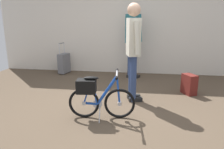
{
  "coord_description": "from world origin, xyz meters",
  "views": [
    {
      "loc": [
        0.45,
        -3.21,
        1.45
      ],
      "look_at": [
        -0.05,
        0.22,
        0.55
      ],
      "focal_mm": 34.51,
      "sensor_mm": 36.0,
      "label": 1
    }
  ],
  "objects_px": {
    "visitor_browsing": "(133,35)",
    "backpack_on_floor": "(189,84)",
    "folding_bike_foreground": "(96,96)",
    "rolling_suitcase": "(64,63)",
    "visitor_near_wall": "(133,46)"
  },
  "relations": [
    {
      "from": "visitor_near_wall",
      "to": "folding_bike_foreground",
      "type": "bearing_deg",
      "value": -120.75
    },
    {
      "from": "visitor_near_wall",
      "to": "backpack_on_floor",
      "type": "bearing_deg",
      "value": 23.8
    },
    {
      "from": "visitor_browsing",
      "to": "rolling_suitcase",
      "type": "xyz_separation_m",
      "value": [
        -1.86,
        0.22,
        -0.78
      ]
    },
    {
      "from": "rolling_suitcase",
      "to": "backpack_on_floor",
      "type": "height_order",
      "value": "rolling_suitcase"
    },
    {
      "from": "folding_bike_foreground",
      "to": "visitor_browsing",
      "type": "bearing_deg",
      "value": 80.28
    },
    {
      "from": "visitor_browsing",
      "to": "backpack_on_floor",
      "type": "distance_m",
      "value": 1.8
    },
    {
      "from": "rolling_suitcase",
      "to": "backpack_on_floor",
      "type": "relative_size",
      "value": 2.09
    },
    {
      "from": "folding_bike_foreground",
      "to": "rolling_suitcase",
      "type": "xyz_separation_m",
      "value": [
        -1.46,
        2.56,
        -0.07
      ]
    },
    {
      "from": "visitor_near_wall",
      "to": "backpack_on_floor",
      "type": "height_order",
      "value": "visitor_near_wall"
    },
    {
      "from": "visitor_near_wall",
      "to": "visitor_browsing",
      "type": "height_order",
      "value": "visitor_browsing"
    },
    {
      "from": "visitor_near_wall",
      "to": "visitor_browsing",
      "type": "distance_m",
      "value": 1.52
    },
    {
      "from": "folding_bike_foreground",
      "to": "visitor_near_wall",
      "type": "distance_m",
      "value": 1.14
    },
    {
      "from": "visitor_browsing",
      "to": "backpack_on_floor",
      "type": "height_order",
      "value": "visitor_browsing"
    },
    {
      "from": "rolling_suitcase",
      "to": "backpack_on_floor",
      "type": "distance_m",
      "value": 3.29
    },
    {
      "from": "visitor_browsing",
      "to": "rolling_suitcase",
      "type": "bearing_deg",
      "value": 173.2
    }
  ]
}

